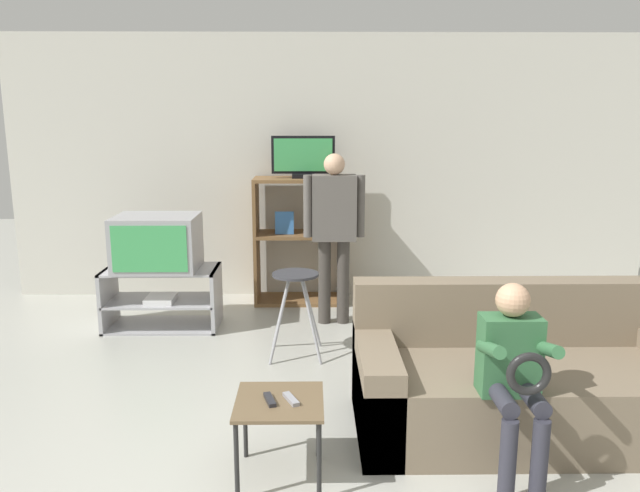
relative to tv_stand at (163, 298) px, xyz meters
name	(u,v)px	position (x,y,z in m)	size (l,w,h in m)	color
wall_back	(331,168)	(1.50, 1.04, 1.04)	(6.40, 0.06, 2.60)	beige
tv_stand	(163,298)	(0.00, 0.00, 0.00)	(0.97, 0.50, 0.52)	#A8A8AD
television_main	(157,243)	(-0.02, -0.01, 0.50)	(0.69, 0.54, 0.46)	#9E9EA3
media_shelf	(301,239)	(1.20, 0.75, 0.37)	(0.91, 0.43, 1.23)	brown
television_flat	(303,158)	(1.22, 0.76, 1.16)	(0.61, 0.20, 0.40)	black
folding_stool	(296,289)	(1.18, -0.68, 0.27)	(0.40, 0.39, 0.66)	#99999E
snack_table	(279,410)	(1.14, -2.34, 0.11)	(0.44, 0.44, 0.42)	brown
remote_control_black	(270,400)	(1.09, -2.36, 0.18)	(0.04, 0.14, 0.02)	#232328
remote_control_white	(291,399)	(1.20, -2.35, 0.18)	(0.04, 0.14, 0.02)	gray
couch	(523,383)	(2.54, -1.84, 0.03)	(1.95, 0.89, 0.83)	#756651
person_standing_adult	(334,223)	(1.50, 0.10, 0.65)	(0.53, 0.20, 1.50)	#3D3833
person_seated_child	(514,368)	(2.30, -2.36, 0.34)	(0.33, 0.43, 1.01)	#2D2D38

